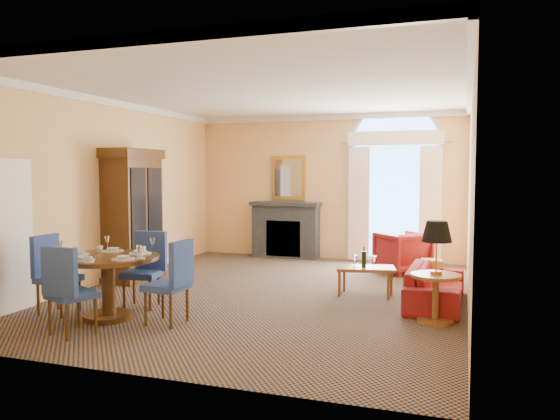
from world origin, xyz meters
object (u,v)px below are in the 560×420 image
(armoire, at_px, (132,217))
(armchair, at_px, (402,252))
(side_table, at_px, (436,259))
(coffee_table, at_px, (365,269))
(dining_table, at_px, (108,272))
(sofa, at_px, (436,286))

(armoire, distance_m, armchair, 5.10)
(armoire, height_order, side_table, armoire)
(armchair, distance_m, coffee_table, 2.20)
(armchair, distance_m, side_table, 3.53)
(dining_table, bearing_deg, coffee_table, 39.25)
(sofa, bearing_deg, armoire, 89.41)
(coffee_table, bearing_deg, side_table, -61.17)
(armoire, bearing_deg, armchair, 26.18)
(armchair, relative_size, side_table, 0.67)
(sofa, distance_m, side_table, 1.15)
(armoire, bearing_deg, coffee_table, 0.70)
(coffee_table, relative_size, side_table, 0.77)
(sofa, relative_size, armchair, 2.20)
(sofa, xyz_separation_m, coffee_table, (-1.07, 0.23, 0.14))
(armoire, relative_size, armchair, 2.71)
(armchair, bearing_deg, side_table, 59.52)
(armchair, relative_size, coffee_table, 0.88)
(sofa, bearing_deg, coffee_table, 79.17)
(sofa, height_order, coffee_table, coffee_table)
(coffee_table, bearing_deg, armoire, 167.37)
(armoire, xyz_separation_m, armchair, (4.53, 2.23, -0.74))
(armoire, xyz_separation_m, coffee_table, (4.20, 0.05, -0.71))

